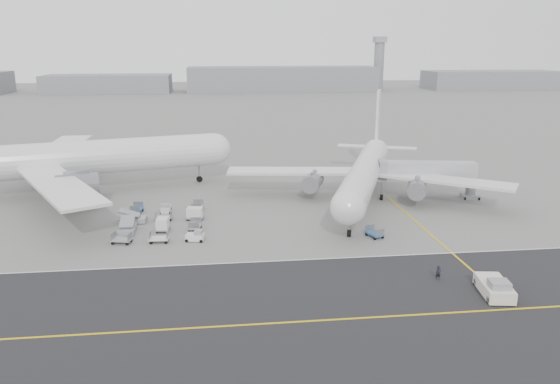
{
  "coord_description": "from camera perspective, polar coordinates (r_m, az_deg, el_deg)",
  "views": [
    {
      "loc": [
        -0.33,
        -65.82,
        26.31
      ],
      "look_at": [
        9.01,
        12.0,
        5.15
      ],
      "focal_mm": 35.0,
      "sensor_mm": 36.0,
      "label": 1
    }
  ],
  "objects": [
    {
      "name": "ground",
      "position": [
        70.88,
        -6.13,
        -6.77
      ],
      "size": [
        700.0,
        700.0,
        0.0
      ],
      "primitive_type": "plane",
      "color": "gray",
      "rests_on": "ground"
    },
    {
      "name": "taxiway",
      "position": [
        54.85,
        -0.42,
        -13.54
      ],
      "size": [
        220.0,
        59.0,
        0.03
      ],
      "color": "#262628",
      "rests_on": "ground"
    },
    {
      "name": "horizon_buildings",
      "position": [
        328.29,
        -1.55,
        10.5
      ],
      "size": [
        520.0,
        28.0,
        28.0
      ],
      "primitive_type": null,
      "color": "gray",
      "rests_on": "ground"
    },
    {
      "name": "control_tower",
      "position": [
        345.85,
        10.3,
        13.21
      ],
      "size": [
        7.0,
        7.0,
        31.25
      ],
      "color": "gray",
      "rests_on": "ground"
    },
    {
      "name": "airliner_a",
      "position": [
        105.89,
        -22.2,
        3.15
      ],
      "size": [
        63.36,
        61.93,
        22.26
      ],
      "rotation": [
        0.0,
        0.0,
        1.82
      ],
      "color": "silver",
      "rests_on": "ground"
    },
    {
      "name": "airliner_b",
      "position": [
        96.16,
        8.93,
        2.13
      ],
      "size": [
        47.01,
        47.94,
        17.37
      ],
      "rotation": [
        0.0,
        0.0,
        -0.38
      ],
      "color": "silver",
      "rests_on": "ground"
    },
    {
      "name": "pushback_tug",
      "position": [
        64.34,
        21.52,
        -9.27
      ],
      "size": [
        3.68,
        7.8,
        2.2
      ],
      "rotation": [
        0.0,
        0.0,
        -0.16
      ],
      "color": "silver",
      "rests_on": "ground"
    },
    {
      "name": "jet_bridge",
      "position": [
        99.58,
        15.27,
        2.02
      ],
      "size": [
        17.98,
        6.41,
        6.71
      ],
      "rotation": [
        0.0,
        0.0,
        -0.19
      ],
      "color": "gray",
      "rests_on": "ground"
    },
    {
      "name": "gse_cluster",
      "position": [
        84.21,
        -12.11,
        -3.45
      ],
      "size": [
        20.09,
        23.66,
        2.04
      ],
      "primitive_type": null,
      "rotation": [
        0.0,
        0.0,
        -0.12
      ],
      "color": "#9B9BA0",
      "rests_on": "ground"
    },
    {
      "name": "stray_dolly",
      "position": [
        78.67,
        9.84,
        -4.66
      ],
      "size": [
        2.37,
        2.96,
        1.58
      ],
      "primitive_type": null,
      "rotation": [
        0.0,
        0.0,
        0.35
      ],
      "color": "silver",
      "rests_on": "ground"
    },
    {
      "name": "ground_crew_a",
      "position": [
        66.27,
        16.22,
        -8.1
      ],
      "size": [
        0.66,
        0.46,
        1.75
      ],
      "primitive_type": "imported",
      "rotation": [
        0.0,
        0.0,
        -0.07
      ],
      "color": "black",
      "rests_on": "ground"
    }
  ]
}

